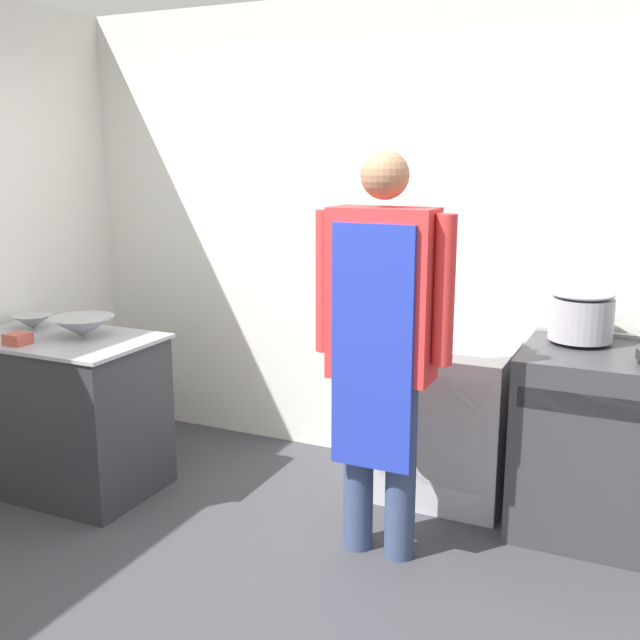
# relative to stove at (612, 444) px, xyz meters

# --- Properties ---
(ground_plane) EXTENTS (14.00, 14.00, 0.00)m
(ground_plane) POSITION_rel_stove_xyz_m (-1.43, -1.31, -0.46)
(ground_plane) COLOR #38383D
(wall_back) EXTENTS (8.00, 0.05, 2.70)m
(wall_back) POSITION_rel_stove_xyz_m (-1.43, 0.43, 0.89)
(wall_back) COLOR silver
(wall_back) RESTS_ON ground_plane
(wall_left) EXTENTS (0.05, 8.00, 2.70)m
(wall_left) POSITION_rel_stove_xyz_m (-3.38, -0.31, 0.89)
(wall_left) COLOR silver
(wall_left) RESTS_ON ground_plane
(prep_counter) EXTENTS (1.05, 0.66, 0.86)m
(prep_counter) POSITION_rel_stove_xyz_m (-2.78, -0.72, -0.02)
(prep_counter) COLOR #2D2D33
(prep_counter) RESTS_ON ground_plane
(stove) EXTENTS (0.89, 0.70, 0.93)m
(stove) POSITION_rel_stove_xyz_m (0.00, 0.00, 0.00)
(stove) COLOR #38383D
(stove) RESTS_ON ground_plane
(fridge_unit) EXTENTS (0.67, 0.60, 0.83)m
(fridge_unit) POSITION_rel_stove_xyz_m (-0.84, 0.08, -0.04)
(fridge_unit) COLOR silver
(fridge_unit) RESTS_ON ground_plane
(person_cook) EXTENTS (0.64, 0.24, 1.85)m
(person_cook) POSITION_rel_stove_xyz_m (-0.96, -0.66, 0.60)
(person_cook) COLOR #38476B
(person_cook) RESTS_ON ground_plane
(mixing_bowl) EXTENTS (0.34, 0.34, 0.11)m
(mixing_bowl) POSITION_rel_stove_xyz_m (-2.66, -0.66, 0.46)
(mixing_bowl) COLOR #9EA0A8
(mixing_bowl) RESTS_ON prep_counter
(small_bowl) EXTENTS (0.22, 0.22, 0.08)m
(small_bowl) POSITION_rel_stove_xyz_m (-3.06, -0.63, 0.45)
(small_bowl) COLOR #9EA0A8
(small_bowl) RESTS_ON prep_counter
(plastic_tub) EXTENTS (0.11, 0.11, 0.06)m
(plastic_tub) POSITION_rel_stove_xyz_m (-2.85, -0.93, 0.44)
(plastic_tub) COLOR #B24C3F
(plastic_tub) RESTS_ON prep_counter
(stock_pot) EXTENTS (0.31, 0.31, 0.26)m
(stock_pot) POSITION_rel_stove_xyz_m (-0.20, 0.12, 0.60)
(stock_pot) COLOR #9EA0A8
(stock_pot) RESTS_ON stove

